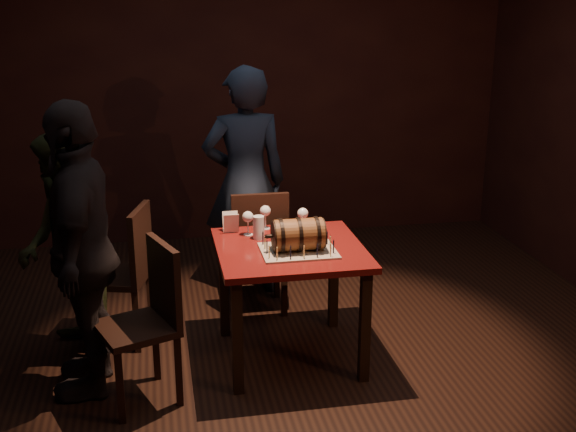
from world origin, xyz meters
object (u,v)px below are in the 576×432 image
(wine_glass_right, at_px, (303,214))
(wine_glass_mid, at_px, (265,212))
(barrel_cake, at_px, (298,235))
(person_left_rear, at_px, (67,250))
(chair_left_rear, at_px, (127,267))
(pint_of_ale, at_px, (259,228))
(person_left_front, at_px, (82,251))
(chair_left_front, at_px, (149,314))
(pub_table, at_px, (290,263))
(wine_glass_left, at_px, (248,218))
(person_back, at_px, (245,182))
(chair_back, at_px, (259,245))

(wine_glass_right, bearing_deg, wine_glass_mid, 156.84)
(barrel_cake, height_order, wine_glass_right, barrel_cake)
(wine_glass_mid, bearing_deg, person_left_rear, -173.04)
(chair_left_rear, bearing_deg, pint_of_ale, -15.97)
(person_left_rear, relative_size, person_left_front, 0.86)
(wine_glass_right, distance_m, chair_left_front, 1.22)
(pint_of_ale, xyz_separation_m, chair_left_rear, (-0.84, 0.24, -0.30))
(chair_left_front, bearing_deg, chair_left_rear, 100.51)
(pub_table, height_order, wine_glass_right, wine_glass_right)
(chair_left_rear, bearing_deg, wine_glass_mid, -3.29)
(barrel_cake, height_order, wine_glass_left, barrel_cake)
(barrel_cake, bearing_deg, pint_of_ale, 125.41)
(pint_of_ale, bearing_deg, barrel_cake, -54.59)
(wine_glass_right, distance_m, chair_left_rear, 1.21)
(chair_left_front, relative_size, person_back, 0.53)
(chair_back, bearing_deg, wine_glass_right, -60.87)
(pub_table, height_order, wine_glass_left, wine_glass_left)
(wine_glass_left, bearing_deg, person_left_front, -157.98)
(person_back, bearing_deg, barrel_cake, 95.16)
(barrel_cake, distance_m, person_back, 1.23)
(chair_left_front, height_order, person_left_rear, person_left_rear)
(wine_glass_right, bearing_deg, pint_of_ale, -163.76)
(pub_table, height_order, person_left_front, person_left_front)
(wine_glass_left, xyz_separation_m, person_back, (0.09, 0.85, 0.01))
(wine_glass_left, relative_size, wine_glass_right, 1.00)
(pint_of_ale, xyz_separation_m, chair_back, (0.07, 0.51, -0.30))
(pint_of_ale, bearing_deg, person_back, 87.79)
(pub_table, bearing_deg, person_back, 96.67)
(person_back, bearing_deg, chair_back, 92.27)
(wine_glass_left, xyz_separation_m, person_left_front, (-1.00, -0.40, -0.01))
(pub_table, xyz_separation_m, chair_left_front, (-0.87, -0.32, -0.12))
(barrel_cake, xyz_separation_m, wine_glass_right, (0.11, 0.37, 0.01))
(wine_glass_right, relative_size, person_back, 0.09)
(barrel_cake, distance_m, chair_left_front, 0.99)
(chair_left_rear, xyz_separation_m, person_left_front, (-0.21, -0.56, 0.34))
(pint_of_ale, xyz_separation_m, person_back, (0.04, 0.94, 0.05))
(pint_of_ale, bearing_deg, chair_left_rear, 164.03)
(wine_glass_left, height_order, wine_glass_mid, same)
(barrel_cake, distance_m, pint_of_ale, 0.35)
(pint_of_ale, distance_m, person_left_rear, 1.19)
(person_left_front, bearing_deg, chair_back, 129.99)
(chair_left_rear, distance_m, chair_left_front, 0.76)
(chair_back, height_order, person_left_rear, person_left_rear)
(pub_table, xyz_separation_m, wine_glass_left, (-0.22, 0.27, 0.23))
(wine_glass_mid, bearing_deg, wine_glass_right, -23.16)
(wine_glass_mid, bearing_deg, person_back, 92.82)
(pint_of_ale, height_order, person_left_front, person_left_front)
(barrel_cake, relative_size, person_left_front, 0.21)
(wine_glass_right, distance_m, pint_of_ale, 0.32)
(chair_left_front, relative_size, person_left_front, 0.54)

